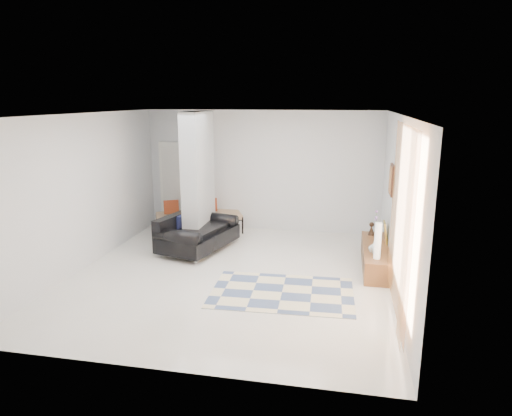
# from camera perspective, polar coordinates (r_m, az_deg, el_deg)

# --- Properties ---
(floor) EXTENTS (6.00, 6.00, 0.00)m
(floor) POSITION_cam_1_polar(r_m,az_deg,el_deg) (8.21, -3.10, -8.31)
(floor) COLOR silver
(floor) RESTS_ON ground
(ceiling) EXTENTS (6.00, 6.00, 0.00)m
(ceiling) POSITION_cam_1_polar(r_m,az_deg,el_deg) (7.62, -3.37, 11.61)
(ceiling) COLOR white
(ceiling) RESTS_ON wall_back
(wall_back) EXTENTS (6.00, 0.00, 6.00)m
(wall_back) POSITION_cam_1_polar(r_m,az_deg,el_deg) (10.68, 0.79, 4.64)
(wall_back) COLOR silver
(wall_back) RESTS_ON ground
(wall_front) EXTENTS (6.00, 0.00, 6.00)m
(wall_front) POSITION_cam_1_polar(r_m,az_deg,el_deg) (5.06, -11.74, -5.86)
(wall_front) COLOR silver
(wall_front) RESTS_ON ground
(wall_left) EXTENTS (0.00, 6.00, 6.00)m
(wall_left) POSITION_cam_1_polar(r_m,az_deg,el_deg) (8.88, -20.69, 1.93)
(wall_left) COLOR silver
(wall_left) RESTS_ON ground
(wall_right) EXTENTS (0.00, 6.00, 6.00)m
(wall_right) POSITION_cam_1_polar(r_m,az_deg,el_deg) (7.61, 17.27, 0.36)
(wall_right) COLOR silver
(wall_right) RESTS_ON ground
(partition_column) EXTENTS (0.35, 1.20, 2.80)m
(partition_column) POSITION_cam_1_polar(r_m,az_deg,el_deg) (9.61, -7.22, 3.53)
(partition_column) COLOR #A4A8AB
(partition_column) RESTS_ON floor
(hallway_door) EXTENTS (0.85, 0.06, 2.04)m
(hallway_door) POSITION_cam_1_polar(r_m,az_deg,el_deg) (11.27, -9.83, 2.96)
(hallway_door) COLOR white
(hallway_door) RESTS_ON floor
(curtain) EXTENTS (0.00, 2.55, 2.55)m
(curtain) POSITION_cam_1_polar(r_m,az_deg,el_deg) (6.47, 17.59, -1.45)
(curtain) COLOR orange
(curtain) RESTS_ON wall_right
(wall_art) EXTENTS (0.04, 0.45, 0.55)m
(wall_art) POSITION_cam_1_polar(r_m,az_deg,el_deg) (8.43, 16.59, 3.40)
(wall_art) COLOR #3D1D10
(wall_art) RESTS_ON wall_right
(media_console) EXTENTS (0.45, 1.95, 0.80)m
(media_console) POSITION_cam_1_polar(r_m,az_deg,el_deg) (8.78, 14.65, -5.86)
(media_console) COLOR brown
(media_console) RESTS_ON floor
(loveseat) EXTENTS (1.42, 1.93, 0.76)m
(loveseat) POSITION_cam_1_polar(r_m,az_deg,el_deg) (9.49, -7.56, -3.14)
(loveseat) COLOR silver
(loveseat) RESTS_ON floor
(daybed) EXTENTS (2.11, 1.56, 0.77)m
(daybed) POSITION_cam_1_polar(r_m,az_deg,el_deg) (10.72, -7.31, -0.84)
(daybed) COLOR black
(daybed) RESTS_ON floor
(area_rug) EXTENTS (2.33, 1.61, 0.01)m
(area_rug) POSITION_cam_1_polar(r_m,az_deg,el_deg) (7.49, 3.28, -10.49)
(area_rug) COLOR beige
(area_rug) RESTS_ON floor
(cylinder_lamp) EXTENTS (0.11, 0.11, 0.63)m
(cylinder_lamp) POSITION_cam_1_polar(r_m,az_deg,el_deg) (7.98, 14.98, -3.99)
(cylinder_lamp) COLOR white
(cylinder_lamp) RESTS_ON media_console
(bronze_figurine) EXTENTS (0.14, 0.14, 0.26)m
(bronze_figurine) POSITION_cam_1_polar(r_m,az_deg,el_deg) (9.36, 14.23, -2.52)
(bronze_figurine) COLOR #301F15
(bronze_figurine) RESTS_ON media_console
(vase) EXTENTS (0.21, 0.21, 0.21)m
(vase) POSITION_cam_1_polar(r_m,az_deg,el_deg) (8.32, 14.57, -4.75)
(vase) COLOR white
(vase) RESTS_ON media_console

